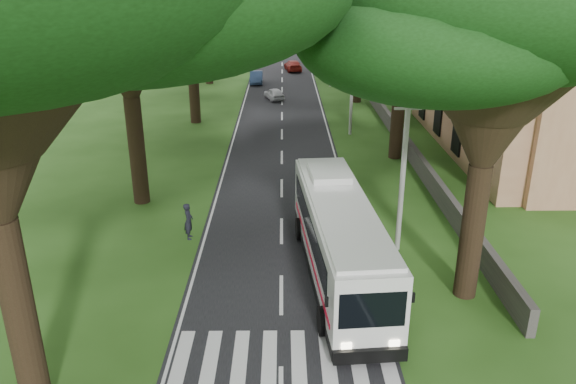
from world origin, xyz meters
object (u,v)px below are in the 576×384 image
(church, at_px, (535,84))
(coach_bus, at_px, (339,236))
(distant_car_c, at_px, (293,66))
(distant_car_b, at_px, (256,77))
(pole_far, at_px, (331,49))
(pole_mid, at_px, (352,83))
(pedestrian, at_px, (189,221))
(pole_near, at_px, (403,166))
(distant_car_a, at_px, (274,94))

(church, distance_m, coach_bus, 23.93)
(distant_car_c, bearing_deg, distant_car_b, 55.41)
(distant_car_b, bearing_deg, pole_far, -13.02)
(pole_mid, distance_m, pedestrian, 21.51)
(church, relative_size, pole_far, 3.00)
(church, bearing_deg, pole_far, 116.82)
(pole_near, bearing_deg, coach_bus, -140.61)
(coach_bus, height_order, distant_car_c, coach_bus)
(church, xyz_separation_m, distant_car_a, (-18.66, 17.47, -4.29))
(distant_car_c, height_order, pedestrian, pedestrian)
(distant_car_a, relative_size, distant_car_c, 0.74)
(distant_car_a, xyz_separation_m, distant_car_b, (-2.20, 8.76, 0.10))
(pole_near, height_order, coach_bus, pole_near)
(pedestrian, bearing_deg, distant_car_b, -6.04)
(distant_car_a, height_order, pedestrian, pedestrian)
(church, distance_m, distant_car_a, 25.92)
(pole_far, xyz_separation_m, coach_bus, (-3.05, -42.51, -2.27))
(church, xyz_separation_m, pole_mid, (-12.36, 4.45, -0.73))
(church, bearing_deg, pole_near, -128.50)
(pole_mid, bearing_deg, distant_car_a, 115.82)
(coach_bus, xyz_separation_m, distant_car_b, (-5.45, 44.28, -1.19))
(pole_mid, height_order, pedestrian, pole_mid)
(pole_far, distance_m, distant_car_c, 11.79)
(pole_near, distance_m, distant_car_b, 42.77)
(pole_mid, relative_size, distant_car_b, 1.91)
(coach_bus, xyz_separation_m, pedestrian, (-7.00, 3.78, -0.98))
(pole_mid, distance_m, distant_car_a, 14.89)
(distant_car_c, bearing_deg, pole_mid, 89.93)
(coach_bus, height_order, pedestrian, coach_bus)
(coach_bus, bearing_deg, distant_car_b, 92.36)
(distant_car_a, distance_m, pedestrian, 31.97)
(pole_mid, bearing_deg, pole_far, 90.00)
(church, height_order, pole_far, church)
(distant_car_b, distance_m, distant_car_c, 9.80)
(pole_near, distance_m, pole_mid, 20.00)
(pole_near, distance_m, pedestrian, 10.64)
(pole_mid, relative_size, distant_car_c, 1.72)
(pedestrian, bearing_deg, coach_bus, -122.21)
(pole_far, xyz_separation_m, pedestrian, (-10.05, -38.73, -3.26))
(church, distance_m, distant_car_b, 33.78)
(pole_mid, xyz_separation_m, distant_car_a, (-6.30, 13.02, -3.56))
(church, relative_size, pole_mid, 3.00)
(distant_car_b, bearing_deg, distant_car_a, -77.12)
(church, xyz_separation_m, pole_far, (-12.36, 24.45, -0.73))
(coach_bus, height_order, distant_car_a, coach_bus)
(distant_car_c, bearing_deg, distant_car_a, 75.05)
(pole_mid, bearing_deg, pedestrian, -118.22)
(pole_far, bearing_deg, pole_mid, -90.00)
(pole_far, relative_size, distant_car_a, 2.31)
(pole_near, height_order, distant_car_c, pole_near)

